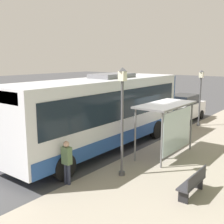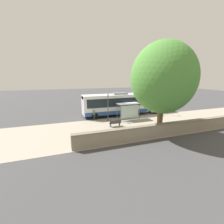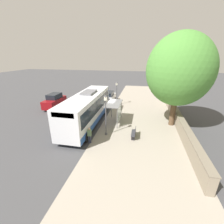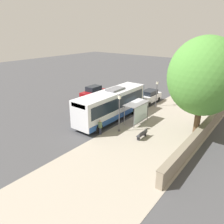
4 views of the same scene
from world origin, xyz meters
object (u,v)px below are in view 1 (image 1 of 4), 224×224
bus_shelter (169,113)px  pedestrian (67,159)px  street_lamp_far (200,93)px  bus (102,111)px  street_lamp_near (122,113)px  parked_car_behind_bus (182,108)px  parked_car_far_lane (70,104)px  bench (193,183)px

bus_shelter → pedestrian: size_ratio=2.08×
bus_shelter → street_lamp_far: 6.66m
bus → street_lamp_near: (-2.70, 2.13, 0.54)m
bus_shelter → bus: bearing=17.5°
bus → bus_shelter: bus is taller
bus_shelter → street_lamp_far: street_lamp_far is taller
parked_car_behind_bus → parked_car_far_lane: parked_car_far_lane is taller
parked_car_behind_bus → bus: bearing=86.8°
bus_shelter → street_lamp_far: bearing=-81.4°
street_lamp_far → bus_shelter: bearing=98.6°
bench → parked_car_behind_bus: bearing=-64.5°
bus_shelter → parked_car_behind_bus: bus_shelter is taller
bench → parked_car_far_lane: bearing=-27.6°
bus → parked_car_far_lane: bus is taller
street_lamp_far → parked_car_far_lane: bearing=19.3°
bench → street_lamp_far: street_lamp_far is taller
street_lamp_near → bus: bearing=-38.3°
bench → bus_shelter: bearing=-51.2°
bus → street_lamp_near: bearing=141.7°
pedestrian → parked_car_far_lane: bearing=-44.4°
bench → parked_car_far_lane: size_ratio=0.37×
street_lamp_far → parked_car_far_lane: size_ratio=0.88×
bus_shelter → parked_car_far_lane: (9.97, -3.44, -0.97)m
pedestrian → parked_car_behind_bus: bearing=-84.7°
street_lamp_far → parked_car_behind_bus: bearing=-29.8°
street_lamp_near → pedestrian: bearing=59.0°
bus_shelter → pedestrian: bus_shelter is taller
pedestrian → street_lamp_far: bearing=-92.2°
bus → street_lamp_far: bearing=-105.3°
bench → parked_car_behind_bus: size_ratio=0.34×
parked_car_far_lane → pedestrian: bearing=135.6°
bus → parked_car_far_lane: size_ratio=2.52×
street_lamp_far → parked_car_far_lane: (8.97, 3.14, -1.18)m
street_lamp_far → bench: bearing=109.7°
street_lamp_far → parked_car_far_lane: street_lamp_far is taller
pedestrian → parked_car_far_lane: parked_car_far_lane is taller
pedestrian → street_lamp_far: 11.57m
bench → parked_car_far_lane: (12.40, -6.47, 0.56)m
bus → pedestrian: (-1.61, 3.94, -0.97)m
bus → bus_shelter: bearing=-162.5°
bus → street_lamp_far: 7.83m
bench → parked_car_behind_bus: 11.67m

